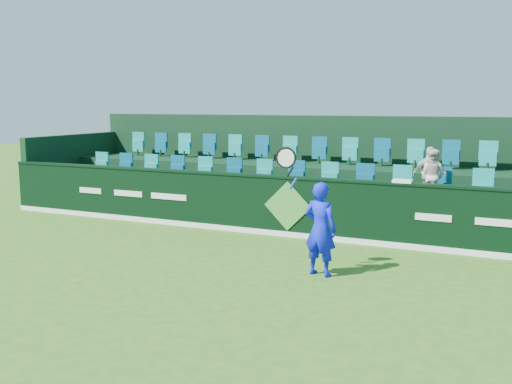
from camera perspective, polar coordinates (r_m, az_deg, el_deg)
The scene contains 11 objects.
ground at distance 9.34m, azimuth -5.70°, elevation -9.51°, with size 60.00×60.00×0.00m, color #316317.
sponsor_hoarding at distance 12.68m, azimuth 3.36°, elevation -1.45°, with size 16.00×0.25×1.35m.
stand_tier_front at distance 13.75m, azimuth 4.99°, elevation -1.82°, with size 16.00×2.00×0.80m, color black.
stand_tier_back at distance 15.49m, azimuth 7.36°, elevation 0.27°, with size 16.00×1.80×1.30m, color black.
stand_rear at distance 15.84m, azimuth 7.87°, elevation 2.52°, with size 16.00×4.10×2.60m.
seat_row_front at distance 14.01m, azimuth 5.58°, elevation 1.27°, with size 13.50×0.50×0.60m, color teal.
seat_row_back at distance 15.67m, azimuth 7.75°, elevation 3.86°, with size 13.50×0.50×0.60m, color teal.
tennis_player at distance 9.81m, azimuth 6.40°, elevation -3.58°, with size 1.19×0.50×2.28m.
spectator_left at distance 12.96m, azimuth 17.22°, elevation 1.57°, with size 0.57×0.44×1.17m, color beige.
spectator_middle at distance 12.97m, azimuth 16.99°, elevation 1.68°, with size 0.71×0.30×1.21m, color beige.
towel at distance 11.93m, azimuth 14.43°, elevation 1.06°, with size 0.38×0.25×0.06m, color white.
Camera 1 is at (4.49, -7.65, 2.93)m, focal length 40.00 mm.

